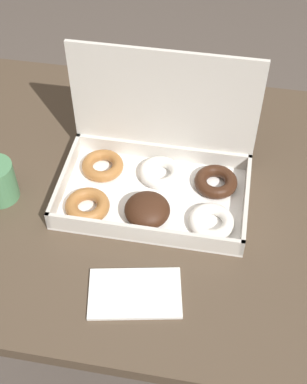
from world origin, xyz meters
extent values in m
plane|color=#564C44|center=(0.00, 0.00, 0.00)|extent=(8.00, 8.00, 0.00)
cube|color=#4C3D2D|center=(0.00, 0.00, 0.75)|extent=(0.98, 0.78, 0.03)
cylinder|color=#4C3D2D|center=(-0.44, 0.34, 0.37)|extent=(0.06, 0.06, 0.73)
cube|color=white|center=(0.04, -0.02, 0.76)|extent=(0.38, 0.23, 0.01)
cube|color=beige|center=(0.04, -0.14, 0.79)|extent=(0.38, 0.01, 0.04)
cube|color=beige|center=(0.04, 0.09, 0.79)|extent=(0.38, 0.01, 0.04)
cube|color=beige|center=(-0.14, -0.02, 0.79)|extent=(0.01, 0.23, 0.04)
cube|color=beige|center=(0.23, -0.02, 0.79)|extent=(0.01, 0.23, 0.04)
cube|color=beige|center=(0.04, 0.10, 0.92)|extent=(0.38, 0.01, 0.23)
torus|color=#9E6633|center=(-0.08, -0.08, 0.78)|extent=(0.09, 0.09, 0.03)
ellipsoid|color=#381E11|center=(0.04, -0.08, 0.79)|extent=(0.09, 0.09, 0.05)
torus|color=white|center=(0.16, -0.08, 0.78)|extent=(0.09, 0.09, 0.02)
torus|color=#9E6633|center=(-0.08, 0.03, 0.78)|extent=(0.09, 0.09, 0.02)
torus|color=white|center=(0.05, 0.03, 0.78)|extent=(0.09, 0.09, 0.02)
torus|color=#381E11|center=(0.16, 0.03, 0.78)|extent=(0.09, 0.09, 0.03)
cube|color=white|center=(0.05, -0.25, 0.76)|extent=(0.18, 0.13, 0.01)
camera|label=1|loc=(0.17, -0.73, 1.59)|focal=50.00mm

